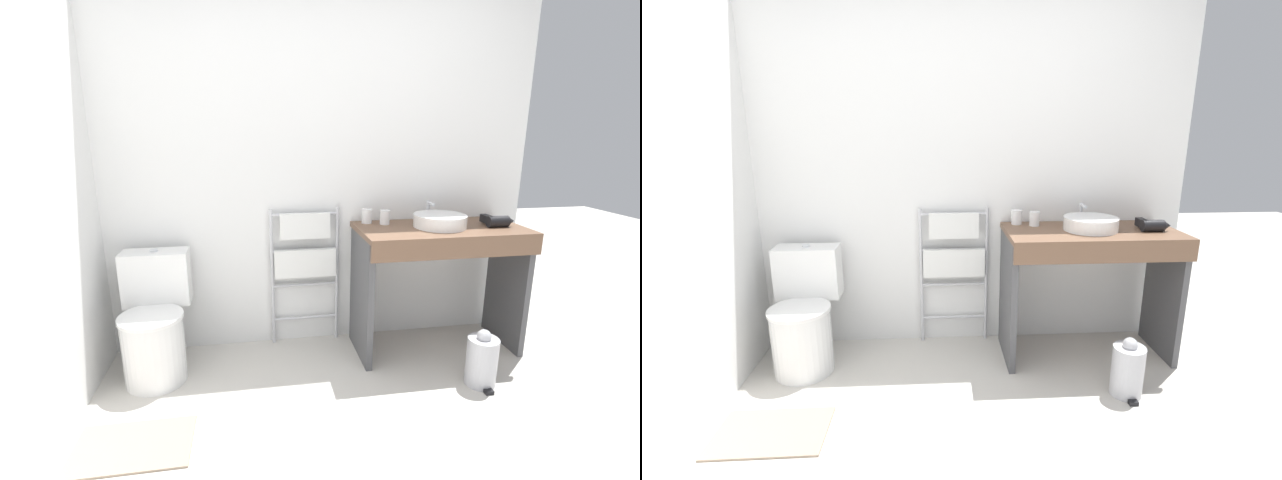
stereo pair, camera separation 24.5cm
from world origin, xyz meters
TOP-DOWN VIEW (x-y plane):
  - wall_back at (0.00, 1.65)m, footprint 3.02×0.12m
  - wall_side at (-1.45, 0.79)m, footprint 0.12×2.34m
  - toilet at (-1.06, 1.27)m, footprint 0.41×0.53m
  - towel_radiator at (-0.09, 1.53)m, footprint 0.48×0.06m
  - vanity_counter at (0.78, 1.29)m, footprint 1.10×0.55m
  - sink_basin at (0.77, 1.30)m, footprint 0.34×0.34m
  - faucet at (0.77, 1.49)m, footprint 0.02×0.10m
  - cup_near_wall at (0.33, 1.50)m, footprint 0.07×0.07m
  - cup_near_edge at (0.44, 1.45)m, footprint 0.07×0.07m
  - hair_dryer at (1.16, 1.26)m, footprint 0.18×0.17m
  - trash_bin at (0.88, 0.83)m, footprint 0.18×0.22m
  - bath_mat at (-1.06, 0.61)m, footprint 0.56×0.36m

SIDE VIEW (x-z plane):
  - bath_mat at x=-1.06m, z-range 0.00..0.01m
  - trash_bin at x=0.88m, z-range -0.02..0.33m
  - toilet at x=-1.06m, z-range -0.05..0.71m
  - vanity_counter at x=0.78m, z-range 0.17..1.04m
  - towel_radiator at x=-0.09m, z-range 0.17..1.14m
  - hair_dryer at x=1.16m, z-range 0.87..0.94m
  - sink_basin at x=0.77m, z-range 0.87..0.96m
  - cup_near_edge at x=0.44m, z-range 0.87..0.96m
  - cup_near_wall at x=0.33m, z-range 0.87..0.97m
  - faucet at x=0.77m, z-range 0.89..1.03m
  - wall_back at x=0.00m, z-range 0.00..2.39m
  - wall_side at x=-1.45m, z-range 0.00..2.39m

